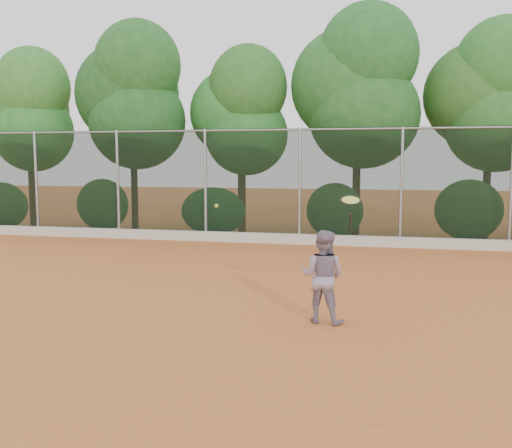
# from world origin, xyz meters

# --- Properties ---
(ground) EXTENTS (80.00, 80.00, 0.00)m
(ground) POSITION_xyz_m (0.00, 0.00, 0.00)
(ground) COLOR #BE642D
(ground) RESTS_ON ground
(concrete_curb) EXTENTS (24.00, 0.20, 0.30)m
(concrete_curb) POSITION_xyz_m (0.00, 6.82, 0.15)
(concrete_curb) COLOR beige
(concrete_curb) RESTS_ON ground
(tennis_player) EXTENTS (0.82, 0.70, 1.46)m
(tennis_player) POSITION_xyz_m (1.62, -1.41, 0.73)
(tennis_player) COLOR gray
(tennis_player) RESTS_ON ground
(chainlink_fence) EXTENTS (24.09, 0.09, 3.50)m
(chainlink_fence) POSITION_xyz_m (-0.00, 7.00, 1.86)
(chainlink_fence) COLOR black
(chainlink_fence) RESTS_ON ground
(foliage_backdrop) EXTENTS (23.70, 3.63, 7.55)m
(foliage_backdrop) POSITION_xyz_m (-0.55, 8.98, 4.40)
(foliage_backdrop) COLOR #422C19
(foliage_backdrop) RESTS_ON ground
(tennis_racket) EXTENTS (0.36, 0.35, 0.58)m
(tennis_racket) POSITION_xyz_m (2.03, -1.45, 1.90)
(tennis_racket) COLOR black
(tennis_racket) RESTS_ON ground
(tennis_ball_in_flight) EXTENTS (0.06, 0.06, 0.06)m
(tennis_ball_in_flight) POSITION_xyz_m (-0.22, -1.02, 1.78)
(tennis_ball_in_flight) COLOR #B5D731
(tennis_ball_in_flight) RESTS_ON ground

